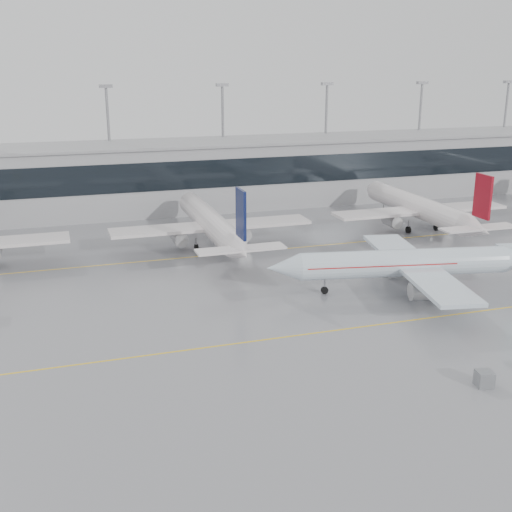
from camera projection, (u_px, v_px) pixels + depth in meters
name	position (u px, v px, depth m)	size (l,w,h in m)	color
ground	(292.00, 336.00, 64.70)	(320.00, 320.00, 0.00)	gray
taxi_line_main	(292.00, 336.00, 64.70)	(120.00, 0.25, 0.01)	yellow
taxi_line_north	(218.00, 255.00, 92.05)	(120.00, 0.25, 0.01)	yellow
terminal	(175.00, 177.00, 119.50)	(180.00, 15.00, 12.00)	#97979A
terminal_glass	(182.00, 175.00, 112.18)	(180.00, 0.20, 5.00)	black
terminal_roof	(173.00, 143.00, 117.70)	(182.00, 16.00, 0.40)	gray
light_masts	(167.00, 134.00, 122.84)	(156.40, 1.00, 22.60)	gray
air_canada_jet	(414.00, 263.00, 76.85)	(34.77, 27.70, 10.77)	silver
parked_jet_c	(211.00, 224.00, 94.34)	(29.64, 36.96, 11.72)	silver
parked_jet_d	(420.00, 208.00, 104.51)	(29.64, 36.96, 11.72)	silver
gse_unit	(484.00, 379.00, 54.53)	(1.40, 1.30, 1.40)	slate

